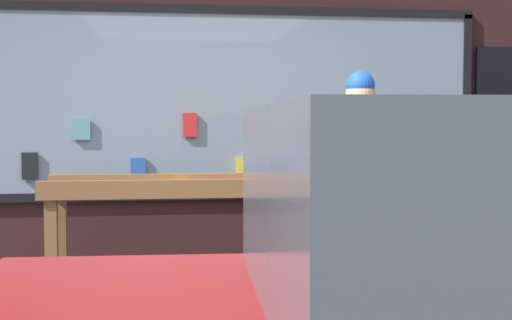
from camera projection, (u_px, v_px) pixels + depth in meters
name	position (u px, v px, depth m)	size (l,w,h in m)	color
shopfront_facade	(207.00, 94.00, 6.92)	(7.38, 0.29, 3.27)	#331919
display_table_main	(214.00, 198.00, 5.73)	(2.68, 0.68, 0.92)	brown
person_browsing	(360.00, 166.00, 5.33)	(0.28, 0.67, 1.73)	black
small_dog	(297.00, 271.00, 5.19)	(0.26, 0.63, 0.41)	black
sandwich_board_sign	(449.00, 231.00, 6.01)	(0.63, 0.72, 0.84)	black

